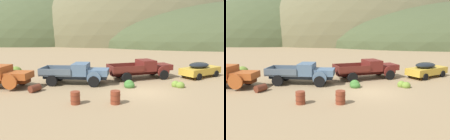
# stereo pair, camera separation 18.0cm
# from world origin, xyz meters

# --- Properties ---
(ground_plane) EXTENTS (300.00, 300.00, 0.00)m
(ground_plane) POSITION_xyz_m (0.00, 0.00, 0.00)
(ground_plane) COLOR #937A56
(hill_far_left) EXTENTS (73.61, 64.01, 40.05)m
(hill_far_left) POSITION_xyz_m (-10.26, 84.95, 0.00)
(hill_far_left) COLOR #424C2D
(hill_far_left) RESTS_ON ground
(hill_far_right) EXTENTS (92.07, 63.59, 53.71)m
(hill_far_right) POSITION_xyz_m (26.96, 73.35, 0.00)
(hill_far_right) COLOR brown
(hill_far_right) RESTS_ON ground
(hill_distant) EXTENTS (119.25, 87.20, 32.49)m
(hill_distant) POSITION_xyz_m (57.92, 66.87, 0.00)
(hill_distant) COLOR #424C2D
(hill_distant) RESTS_ON ground
(truck_chalk_blue) EXTENTS (6.34, 3.86, 1.89)m
(truck_chalk_blue) POSITION_xyz_m (-4.68, 3.91, 0.99)
(truck_chalk_blue) COLOR #262D39
(truck_chalk_blue) RESTS_ON ground
(truck_oxblood) EXTENTS (6.64, 3.02, 1.89)m
(truck_oxblood) POSITION_xyz_m (1.86, 4.75, 1.00)
(truck_oxblood) COLOR black
(truck_oxblood) RESTS_ON ground
(car_faded_yellow) EXTENTS (5.16, 3.27, 1.57)m
(car_faded_yellow) POSITION_xyz_m (7.86, 4.11, 0.82)
(car_faded_yellow) COLOR gold
(car_faded_yellow) RESTS_ON ground
(oil_drum_tipped) EXTENTS (1.03, 1.04, 0.57)m
(oil_drum_tipped) POSITION_xyz_m (-8.41, 2.06, 0.28)
(oil_drum_tipped) COLOR #5B2819
(oil_drum_tipped) RESTS_ON ground
(oil_drum_by_truck) EXTENTS (0.66, 0.66, 0.84)m
(oil_drum_by_truck) POSITION_xyz_m (-5.48, -1.60, 0.42)
(oil_drum_by_truck) COLOR brown
(oil_drum_by_truck) RESTS_ON ground
(oil_drum_foreground) EXTENTS (0.68, 0.68, 0.89)m
(oil_drum_foreground) POSITION_xyz_m (-2.93, -2.16, 0.44)
(oil_drum_foreground) COLOR brown
(oil_drum_foreground) RESTS_ON ground
(bush_near_barrel) EXTENTS (0.73, 0.60, 0.55)m
(bush_near_barrel) POSITION_xyz_m (8.83, 7.30, 0.14)
(bush_near_barrel) COLOR olive
(bush_near_barrel) RESTS_ON ground
(bush_back_edge) EXTENTS (0.90, 0.88, 0.82)m
(bush_back_edge) POSITION_xyz_m (-0.77, 1.70, 0.19)
(bush_back_edge) COLOR #3D702D
(bush_back_edge) RESTS_ON ground
(bush_front_left) EXTENTS (1.32, 1.15, 1.21)m
(bush_front_left) POSITION_xyz_m (-11.28, 9.54, 0.31)
(bush_front_left) COLOR olive
(bush_front_left) RESTS_ON ground
(bush_between_trucks) EXTENTS (0.96, 0.99, 0.67)m
(bush_between_trucks) POSITION_xyz_m (3.34, 0.83, 0.18)
(bush_between_trucks) COLOR olive
(bush_between_trucks) RESTS_ON ground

